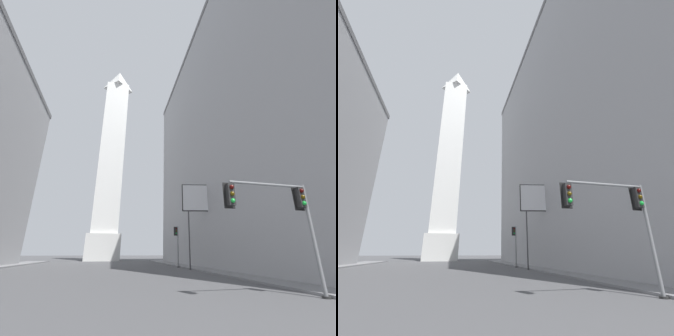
% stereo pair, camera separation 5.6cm
% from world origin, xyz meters
% --- Properties ---
extents(sidewalk_right, '(5.00, 78.25, 0.15)m').
position_xyz_m(sidewalk_right, '(14.76, 23.48, 0.07)').
color(sidewalk_right, slate).
rests_on(sidewalk_right, ground_plane).
extents(building_right, '(27.53, 52.63, 42.71)m').
position_xyz_m(building_right, '(28.26, 29.90, 21.36)').
color(building_right, '#9E9EA0').
rests_on(building_right, ground_plane).
extents(obelisk, '(8.90, 8.90, 63.75)m').
position_xyz_m(obelisk, '(0.00, 65.21, 30.27)').
color(obelisk, silver).
rests_on(obelisk, ground_plane).
extents(traffic_light_near_right, '(4.89, 0.50, 5.46)m').
position_xyz_m(traffic_light_near_right, '(10.43, 8.20, 4.16)').
color(traffic_light_near_right, slate).
rests_on(traffic_light_near_right, ground_plane).
extents(traffic_light_mid_right, '(0.78, 0.50, 5.85)m').
position_xyz_m(traffic_light_mid_right, '(11.83, 33.09, 3.86)').
color(traffic_light_mid_right, slate).
rests_on(traffic_light_mid_right, ground_plane).
extents(billboard_sign, '(5.04, 1.16, 11.11)m').
position_xyz_m(billboard_sign, '(13.66, 27.33, 8.83)').
color(billboard_sign, '#3F3F42').
rests_on(billboard_sign, ground_plane).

